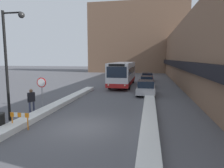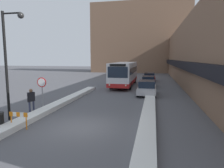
{
  "view_description": "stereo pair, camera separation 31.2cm",
  "coord_description": "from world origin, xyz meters",
  "px_view_note": "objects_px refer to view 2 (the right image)",
  "views": [
    {
      "loc": [
        3.55,
        -10.3,
        3.86
      ],
      "look_at": [
        0.51,
        5.77,
        1.74
      ],
      "focal_mm": 32.0,
      "sensor_mm": 36.0,
      "label": 1
    },
    {
      "loc": [
        3.85,
        -10.23,
        3.86
      ],
      "look_at": [
        0.51,
        5.77,
        1.74
      ],
      "focal_mm": 32.0,
      "sensor_mm": 36.0,
      "label": 2
    }
  ],
  "objects_px": {
    "parked_car_middle": "(148,81)",
    "stop_sign": "(42,86)",
    "construction_barricade": "(18,117)",
    "parked_car_front": "(147,88)",
    "parked_car_back": "(149,77)",
    "pedestrian": "(31,99)",
    "city_bus": "(124,73)",
    "street_lamp": "(9,55)"
  },
  "relations": [
    {
      "from": "parked_car_front",
      "to": "parked_car_middle",
      "type": "distance_m",
      "value": 6.24
    },
    {
      "from": "parked_car_back",
      "to": "pedestrian",
      "type": "height_order",
      "value": "pedestrian"
    },
    {
      "from": "city_bus",
      "to": "stop_sign",
      "type": "xyz_separation_m",
      "value": [
        -4.46,
        -13.64,
        -0.03
      ]
    },
    {
      "from": "parked_car_back",
      "to": "parked_car_middle",
      "type": "bearing_deg",
      "value": -90.0
    },
    {
      "from": "construction_barricade",
      "to": "stop_sign",
      "type": "bearing_deg",
      "value": 105.83
    },
    {
      "from": "parked_car_middle",
      "to": "stop_sign",
      "type": "height_order",
      "value": "stop_sign"
    },
    {
      "from": "parked_car_front",
      "to": "pedestrian",
      "type": "bearing_deg",
      "value": -130.61
    },
    {
      "from": "stop_sign",
      "to": "parked_car_middle",
      "type": "bearing_deg",
      "value": 60.07
    },
    {
      "from": "city_bus",
      "to": "construction_barricade",
      "type": "height_order",
      "value": "city_bus"
    },
    {
      "from": "pedestrian",
      "to": "construction_barricade",
      "type": "bearing_deg",
      "value": -133.99
    },
    {
      "from": "street_lamp",
      "to": "construction_barricade",
      "type": "bearing_deg",
      "value": -43.75
    },
    {
      "from": "parked_car_front",
      "to": "street_lamp",
      "type": "xyz_separation_m",
      "value": [
        -7.88,
        -10.59,
        3.33
      ]
    },
    {
      "from": "parked_car_back",
      "to": "construction_barricade",
      "type": "height_order",
      "value": "parked_car_back"
    },
    {
      "from": "pedestrian",
      "to": "parked_car_front",
      "type": "bearing_deg",
      "value": -16.23
    },
    {
      "from": "street_lamp",
      "to": "pedestrian",
      "type": "height_order",
      "value": "street_lamp"
    },
    {
      "from": "city_bus",
      "to": "street_lamp",
      "type": "relative_size",
      "value": 1.61
    },
    {
      "from": "parked_car_front",
      "to": "stop_sign",
      "type": "relative_size",
      "value": 1.81
    },
    {
      "from": "parked_car_front",
      "to": "construction_barricade",
      "type": "distance_m",
      "value": 13.56
    },
    {
      "from": "parked_car_back",
      "to": "street_lamp",
      "type": "bearing_deg",
      "value": -108.4
    },
    {
      "from": "parked_car_front",
      "to": "parked_car_back",
      "type": "height_order",
      "value": "parked_car_front"
    },
    {
      "from": "parked_car_middle",
      "to": "construction_barricade",
      "type": "distance_m",
      "value": 19.27
    },
    {
      "from": "city_bus",
      "to": "parked_car_back",
      "type": "height_order",
      "value": "city_bus"
    },
    {
      "from": "pedestrian",
      "to": "parked_car_middle",
      "type": "bearing_deg",
      "value": -2.42
    },
    {
      "from": "stop_sign",
      "to": "street_lamp",
      "type": "distance_m",
      "value": 4.03
    },
    {
      "from": "parked_car_middle",
      "to": "pedestrian",
      "type": "xyz_separation_m",
      "value": [
        -7.67,
        -15.18,
        0.33
      ]
    },
    {
      "from": "parked_car_front",
      "to": "parked_car_middle",
      "type": "relative_size",
      "value": 0.97
    },
    {
      "from": "city_bus",
      "to": "parked_car_back",
      "type": "distance_m",
      "value": 7.61
    },
    {
      "from": "parked_car_front",
      "to": "street_lamp",
      "type": "height_order",
      "value": "street_lamp"
    },
    {
      "from": "parked_car_front",
      "to": "construction_barricade",
      "type": "xyz_separation_m",
      "value": [
        -6.5,
        -11.91,
        -0.08
      ]
    },
    {
      "from": "street_lamp",
      "to": "construction_barricade",
      "type": "xyz_separation_m",
      "value": [
        1.38,
        -1.32,
        -3.41
      ]
    },
    {
      "from": "construction_barricade",
      "to": "parked_car_middle",
      "type": "bearing_deg",
      "value": 70.29
    },
    {
      "from": "city_bus",
      "to": "pedestrian",
      "type": "distance_m",
      "value": 15.9
    },
    {
      "from": "construction_barricade",
      "to": "parked_car_back",
      "type": "bearing_deg",
      "value": 75.43
    },
    {
      "from": "stop_sign",
      "to": "construction_barricade",
      "type": "relative_size",
      "value": 2.17
    },
    {
      "from": "parked_car_back",
      "to": "pedestrian",
      "type": "bearing_deg",
      "value": -109.2
    },
    {
      "from": "pedestrian",
      "to": "parked_car_back",
      "type": "bearing_deg",
      "value": 5.19
    },
    {
      "from": "city_bus",
      "to": "construction_barricade",
      "type": "relative_size",
      "value": 9.69
    },
    {
      "from": "street_lamp",
      "to": "pedestrian",
      "type": "distance_m",
      "value": 3.45
    },
    {
      "from": "stop_sign",
      "to": "construction_barricade",
      "type": "xyz_separation_m",
      "value": [
        1.3,
        -4.59,
        -1.06
      ]
    },
    {
      "from": "parked_car_middle",
      "to": "street_lamp",
      "type": "height_order",
      "value": "street_lamp"
    },
    {
      "from": "parked_car_front",
      "to": "construction_barricade",
      "type": "relative_size",
      "value": 3.93
    },
    {
      "from": "parked_car_middle",
      "to": "street_lamp",
      "type": "distance_m",
      "value": 18.88
    }
  ]
}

